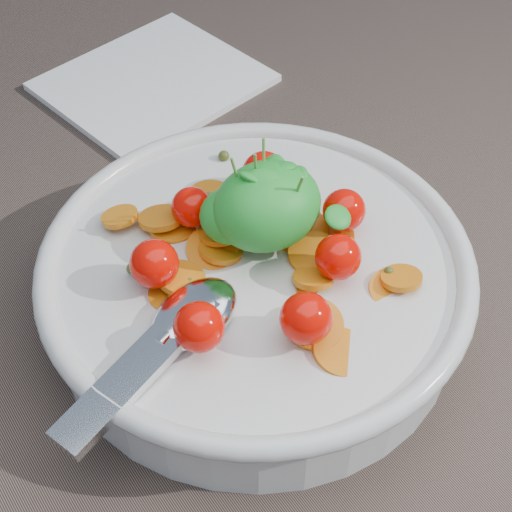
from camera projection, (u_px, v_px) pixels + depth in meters
ground at (282, 283)px, 0.53m from camera, size 6.00×6.00×0.00m
bowl at (256, 280)px, 0.49m from camera, size 0.29×0.27×0.11m
napkin at (153, 82)px, 0.68m from camera, size 0.19×0.18×0.01m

